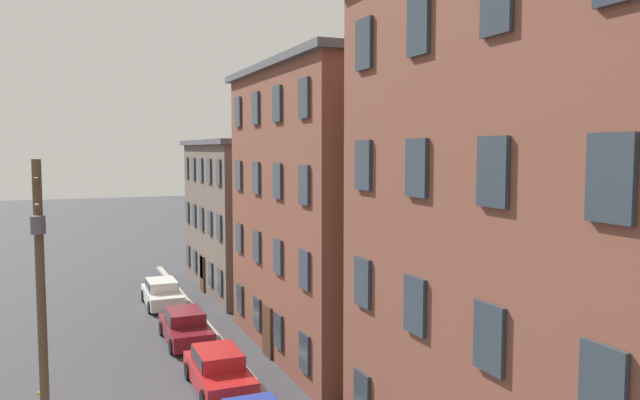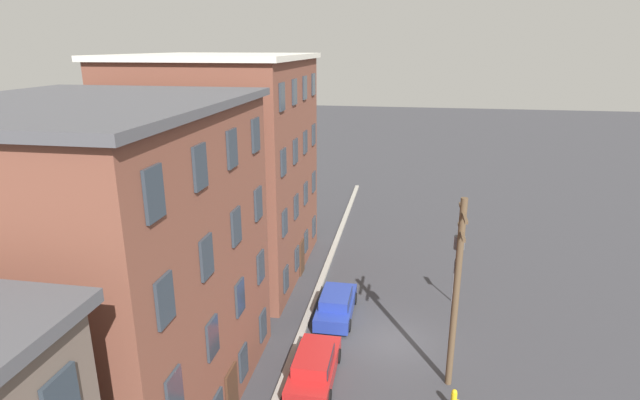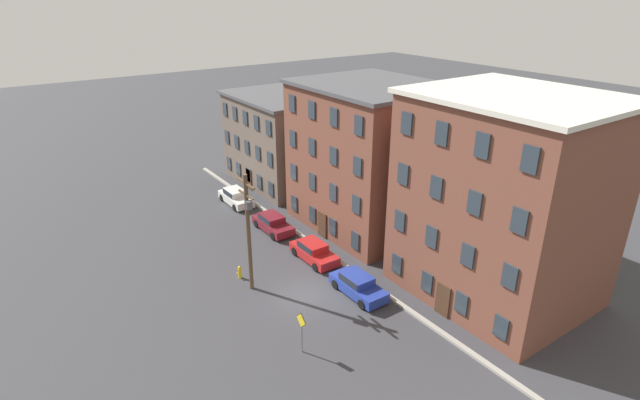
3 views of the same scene
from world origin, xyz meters
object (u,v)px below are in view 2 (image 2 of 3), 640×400
(car_blue, at_px, (336,304))
(car_red, at_px, (314,366))
(fire_hydrant, at_px, (454,400))
(caution_sign, at_px, (454,273))
(utility_pole, at_px, (457,284))

(car_blue, bearing_deg, car_red, 178.17)
(car_red, height_order, fire_hydrant, car_red)
(car_blue, height_order, caution_sign, caution_sign)
(car_blue, bearing_deg, utility_pole, -129.95)
(caution_sign, relative_size, fire_hydrant, 2.80)
(car_blue, bearing_deg, fire_hydrant, -138.47)
(utility_pole, bearing_deg, fire_hydrant, -177.39)
(car_red, relative_size, fire_hydrant, 4.58)
(fire_hydrant, bearing_deg, car_red, 81.86)
(car_red, relative_size, car_blue, 1.00)
(car_red, xyz_separation_m, fire_hydrant, (-0.84, -5.87, -0.27))
(car_blue, distance_m, caution_sign, 7.03)
(utility_pole, distance_m, fire_hydrant, 4.61)
(caution_sign, xyz_separation_m, utility_pole, (-7.50, 0.74, 2.96))
(fire_hydrant, bearing_deg, utility_pole, 2.61)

